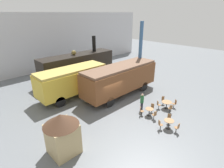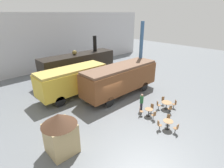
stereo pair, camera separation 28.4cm
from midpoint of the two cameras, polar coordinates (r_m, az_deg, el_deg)
name	(u,v)px [view 2 (the right image)]	position (r m, az deg, el deg)	size (l,w,h in m)	color
ground_plane	(109,104)	(18.54, -0.42, -6.50)	(80.00, 80.00, 0.00)	slate
backdrop_wall	(42,43)	(30.01, -21.59, 12.28)	(44.00, 0.15, 9.00)	silver
steam_locomotive	(79,64)	(25.14, -10.45, 6.53)	(10.83, 2.61, 5.85)	black
passenger_coach_vintage	(73,79)	(20.01, -12.32, 1.48)	(7.92, 2.78, 3.31)	gold
passenger_coach_wooden	(121,78)	(19.84, 3.23, 2.08)	(9.58, 2.83, 3.50)	brown
cafe_table_near	(168,123)	(15.35, 18.33, -11.93)	(0.80, 0.80, 0.76)	black
cafe_table_mid	(167,103)	(18.26, 17.82, -6.06)	(0.99, 0.99, 0.71)	black
cafe_table_far	(149,111)	(16.68, 12.40, -8.53)	(0.75, 0.75, 0.71)	black
cafe_chair_0	(159,125)	(15.06, 15.65, -12.64)	(0.40, 0.39, 0.87)	black
cafe_chair_1	(176,128)	(15.11, 20.83, -13.26)	(0.36, 0.36, 0.87)	black
cafe_chair_2	(168,119)	(16.05, 18.41, -10.65)	(0.40, 0.39, 0.87)	black
cafe_chair_3	(163,100)	(18.99, 16.76, -5.06)	(0.40, 0.40, 0.87)	black
cafe_chair_4	(158,105)	(17.97, 15.26, -6.52)	(0.40, 0.40, 0.87)	black
cafe_chair_5	(170,109)	(17.62, 18.91, -7.59)	(0.40, 0.40, 0.87)	black
cafe_chair_6	(175,104)	(18.66, 20.23, -6.04)	(0.40, 0.40, 0.87)	black
cafe_chair_7	(141,111)	(16.58, 9.82, -8.59)	(0.40, 0.40, 0.87)	black
cafe_chair_8	(154,115)	(16.21, 14.04, -9.75)	(0.37, 0.39, 0.87)	black
cafe_chair_9	(152,108)	(17.30, 13.32, -7.50)	(0.38, 0.36, 0.87)	black
visitor_person	(142,101)	(17.23, 10.10, -5.63)	(0.34, 0.34, 1.76)	#262633
ticket_kiosk	(60,131)	(12.36, -15.89, -14.64)	(2.34, 2.34, 3.00)	tan
support_pillar	(141,54)	(23.03, 9.71, 9.61)	(0.44, 0.44, 8.00)	#386093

